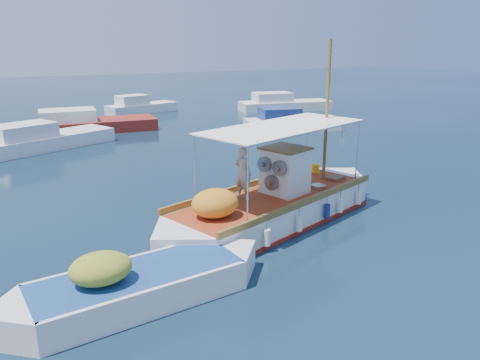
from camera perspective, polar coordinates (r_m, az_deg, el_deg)
name	(u,v)px	position (r m, az deg, el deg)	size (l,w,h in m)	color
ground	(273,228)	(15.69, 4.04, -5.88)	(160.00, 160.00, 0.00)	black
fishing_caique	(273,206)	(16.05, 4.10, -3.24)	(9.69, 5.16, 6.27)	white
dinghy	(136,288)	(11.63, -12.57, -12.78)	(6.75, 2.51, 1.66)	white
bg_boat_nw	(41,141)	(29.29, -23.09, 4.41)	(8.17, 5.43, 1.80)	silver
bg_boat_n	(85,125)	(34.00, -18.38, 6.40)	(9.12, 3.36, 1.80)	maroon
bg_boat_ne	(290,123)	(33.13, 6.11, 6.90)	(6.98, 3.56, 1.80)	silver
bg_boat_e	(282,105)	(43.07, 5.19, 9.14)	(8.53, 4.02, 1.80)	silver
bg_boat_far_n	(140,107)	(41.91, -12.08, 8.64)	(6.47, 3.60, 1.80)	silver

